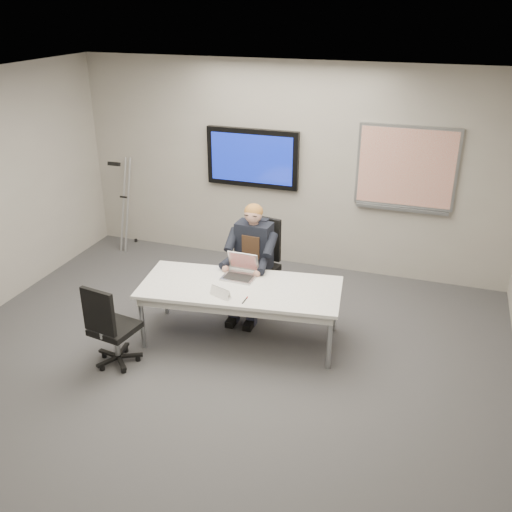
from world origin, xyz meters
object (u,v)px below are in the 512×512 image
(office_chair_near, at_px, (114,340))
(seated_person, at_px, (249,273))
(laptop, at_px, (241,271))
(conference_table, at_px, (240,292))
(office_chair_far, at_px, (257,279))

(office_chair_near, distance_m, seated_person, 1.77)
(seated_person, bearing_deg, office_chair_near, -120.53)
(seated_person, relative_size, laptop, 3.70)
(conference_table, distance_m, laptop, 0.29)
(conference_table, relative_size, laptop, 6.19)
(conference_table, xyz_separation_m, office_chair_near, (-1.07, -0.89, -0.29))
(conference_table, xyz_separation_m, laptop, (-0.08, 0.24, 0.14))
(office_chair_far, distance_m, office_chair_near, 1.97)
(conference_table, height_order, laptop, laptop)
(conference_table, distance_m, seated_person, 0.58)
(conference_table, bearing_deg, seated_person, 92.15)
(office_chair_far, relative_size, seated_person, 0.81)
(office_chair_far, xyz_separation_m, office_chair_near, (-0.98, -1.71, -0.05))
(conference_table, bearing_deg, laptop, 101.69)
(seated_person, distance_m, laptop, 0.38)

